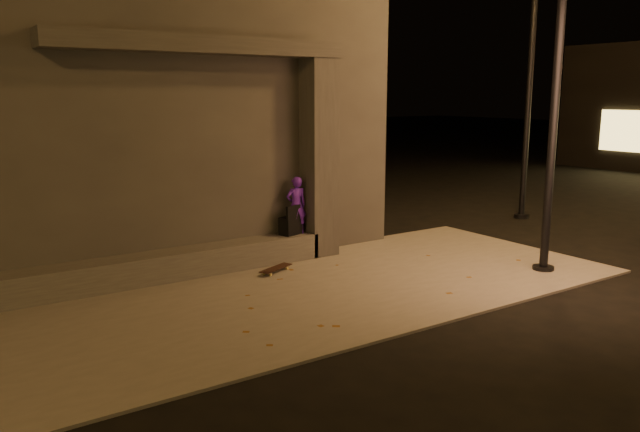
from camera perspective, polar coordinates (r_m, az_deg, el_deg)
ground at (r=8.02m, az=4.76°, el=-10.99°), size 120.00×120.00×0.00m
sidewalk at (r=9.56m, az=-2.77°, el=-7.15°), size 11.00×4.40×0.04m
building at (r=12.82m, az=-17.40°, el=8.79°), size 9.00×5.10×5.22m
ledge at (r=10.42m, az=-14.95°, el=-4.57°), size 6.00×0.55×0.45m
column at (r=11.53m, az=-0.10°, el=5.26°), size 0.55×0.55×3.60m
canopy at (r=10.48m, az=-10.68°, el=15.11°), size 5.00×0.70×0.28m
skateboarder at (r=11.37m, az=-2.19°, el=0.99°), size 0.42×0.31×1.06m
backpack at (r=11.37m, az=-2.72°, el=-0.75°), size 0.45×0.36×0.55m
skateboard at (r=10.63m, az=-4.07°, el=-4.81°), size 0.72×0.45×0.08m
street_lamp_0 at (r=11.08m, az=21.01°, el=14.33°), size 0.36×0.36×6.61m
street_lamp_2 at (r=15.94m, az=18.79°, el=14.18°), size 0.36×0.36×7.10m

